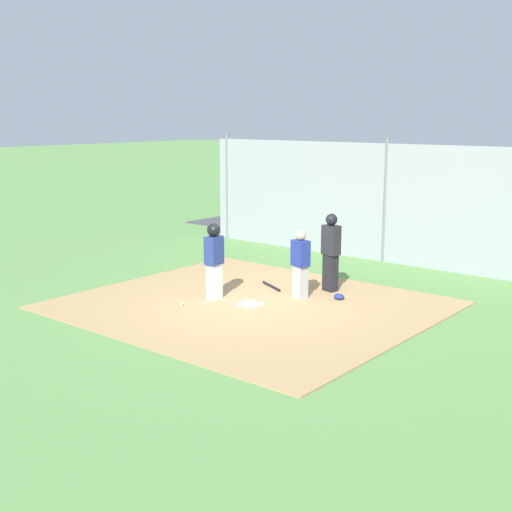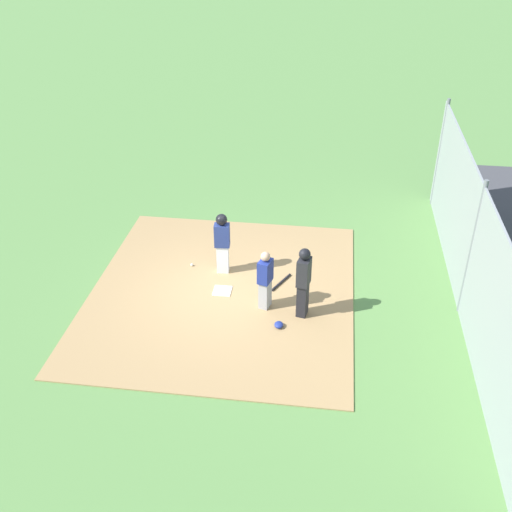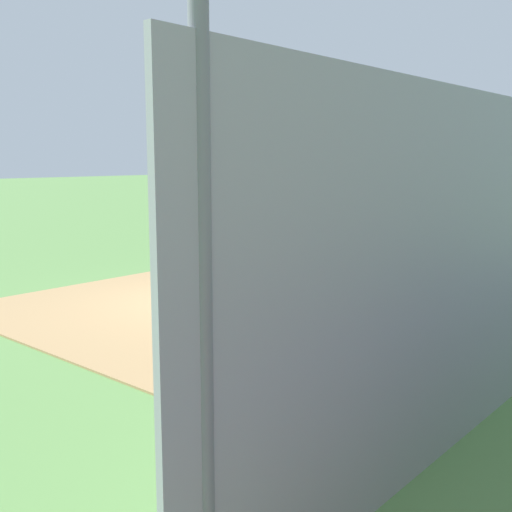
% 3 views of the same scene
% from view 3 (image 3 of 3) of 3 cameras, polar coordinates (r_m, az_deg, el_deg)
% --- Properties ---
extents(ground_plane, '(140.00, 140.00, 0.00)m').
position_cam_3_polar(ground_plane, '(11.29, -4.04, -4.35)').
color(ground_plane, '#5B8947').
extents(dirt_infield, '(7.20, 6.40, 0.03)m').
position_cam_3_polar(dirt_infield, '(11.29, -4.04, -4.27)').
color(dirt_infield, '#A88456').
rests_on(dirt_infield, ground_plane).
extents(home_plate, '(0.44, 0.44, 0.02)m').
position_cam_3_polar(home_plate, '(11.28, -4.05, -4.15)').
color(home_plate, white).
rests_on(home_plate, dirt_infield).
extents(catcher, '(0.44, 0.36, 1.49)m').
position_cam_3_polar(catcher, '(10.03, -1.52, -1.40)').
color(catcher, '#9E9EA3').
rests_on(catcher, dirt_infield).
extents(umpire, '(0.43, 0.33, 1.76)m').
position_cam_3_polar(umpire, '(9.28, 1.71, -1.21)').
color(umpire, black).
rests_on(umpire, dirt_infield).
extents(runner, '(0.29, 0.40, 1.66)m').
position_cam_3_polar(runner, '(11.84, -1.52, 1.11)').
color(runner, silver).
rests_on(runner, dirt_infield).
extents(baseball_bat, '(0.80, 0.43, 0.06)m').
position_cam_3_polar(baseball_bat, '(10.77, 3.31, -4.68)').
color(baseball_bat, black).
rests_on(baseball_bat, dirt_infield).
extents(catcher_mask, '(0.24, 0.20, 0.12)m').
position_cam_3_polar(catcher_mask, '(9.39, -2.77, -6.55)').
color(catcher_mask, navy).
rests_on(catcher_mask, dirt_infield).
extents(baseball, '(0.07, 0.07, 0.07)m').
position_cam_3_polar(baseball, '(12.68, -3.96, -2.54)').
color(baseball, white).
rests_on(baseball, dirt_infield).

